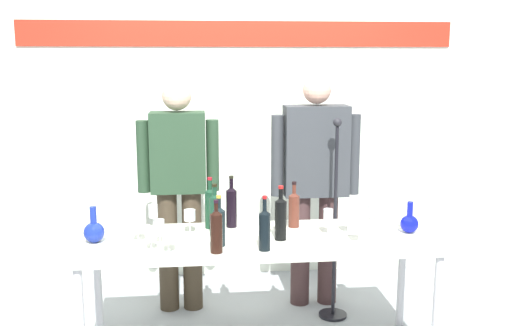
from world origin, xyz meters
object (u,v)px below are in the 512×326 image
at_px(wine_glass_right_1, 349,216).
at_px(wine_glass_right_3, 373,207).
at_px(wine_glass_left_3, 160,227).
at_px(wine_bottle_0, 210,206).
at_px(wine_glass_left_4, 153,212).
at_px(wine_bottle_3, 219,225).
at_px(wine_bottle_4, 281,217).
at_px(wine_glass_left_0, 190,216).
at_px(wine_glass_left_1, 151,234).
at_px(microphone_stand, 334,253).
at_px(presenter_right, 315,175).
at_px(wine_glass_left_2, 138,223).
at_px(wine_glass_right_2, 359,225).
at_px(decanter_blue_left, 94,231).
at_px(wine_glass_left_5, 168,236).
at_px(wine_glass_right_0, 328,216).
at_px(wine_bottle_1, 216,230).
at_px(decanter_blue_right, 410,223).
at_px(presenter_left, 179,183).
at_px(wine_bottle_7, 265,228).
at_px(wine_bottle_2, 294,208).
at_px(wine_bottle_5, 215,213).
at_px(wine_bottle_6, 231,205).
at_px(display_table, 259,247).

height_order(wine_glass_right_1, wine_glass_right_3, wine_glass_right_1).
xyz_separation_m(wine_glass_left_3, wine_glass_right_1, (1.14, 0.10, 0.01)).
bearing_deg(wine_bottle_0, wine_glass_left_4, 175.52).
xyz_separation_m(wine_bottle_3, wine_bottle_4, (0.37, 0.08, 0.01)).
xyz_separation_m(wine_glass_left_4, wine_glass_right_1, (1.20, -0.22, 0.00)).
relative_size(wine_glass_left_0, wine_glass_left_4, 0.96).
distance_m(wine_glass_left_1, microphone_stand, 1.43).
height_order(presenter_right, wine_glass_left_2, presenter_right).
bearing_deg(wine_glass_right_2, decanter_blue_left, 174.29).
bearing_deg(wine_glass_left_5, wine_glass_right_0, 14.34).
xyz_separation_m(wine_bottle_1, wine_bottle_4, (0.39, 0.20, 0.01)).
xyz_separation_m(decanter_blue_left, wine_glass_left_3, (0.38, -0.06, 0.03)).
bearing_deg(wine_glass_right_1, wine_glass_right_3, 47.19).
xyz_separation_m(wine_glass_left_4, wine_glass_right_2, (1.22, -0.41, -0.00)).
bearing_deg(wine_bottle_1, wine_glass_right_2, 6.60).
xyz_separation_m(wine_glass_left_1, wine_glass_left_4, (-0.02, 0.43, 0.01)).
bearing_deg(decanter_blue_right, presenter_left, 152.77).
distance_m(decanter_blue_right, wine_bottle_7, 0.96).
height_order(wine_glass_left_4, wine_glass_right_3, wine_glass_left_4).
bearing_deg(wine_glass_left_3, wine_glass_left_2, 160.56).
bearing_deg(wine_glass_left_1, wine_glass_left_3, 68.21).
bearing_deg(presenter_right, wine_glass_right_2, -84.77).
bearing_deg(wine_glass_left_1, wine_bottle_3, 5.80).
distance_m(wine_bottle_7, wine_glass_right_0, 0.49).
relative_size(wine_glass_left_5, microphone_stand, 0.10).
bearing_deg(wine_bottle_2, wine_glass_left_2, -167.31).
relative_size(wine_bottle_0, wine_glass_left_2, 2.09).
relative_size(presenter_left, wine_glass_left_5, 11.72).
distance_m(wine_glass_left_3, wine_glass_left_4, 0.33).
xyz_separation_m(presenter_left, wine_bottle_7, (0.50, -0.97, -0.06)).
distance_m(wine_bottle_7, microphone_stand, 1.01).
relative_size(wine_bottle_5, wine_bottle_7, 1.02).
height_order(wine_glass_left_3, wine_glass_left_5, wine_glass_left_3).
bearing_deg(wine_bottle_1, wine_bottle_4, 26.89).
bearing_deg(wine_bottle_3, wine_glass_left_5, -161.42).
distance_m(wine_bottle_3, wine_glass_left_0, 0.31).
relative_size(wine_bottle_7, wine_glass_left_5, 2.22).
bearing_deg(decanter_blue_left, wine_bottle_3, -10.14).
bearing_deg(wine_glass_left_5, wine_glass_left_3, 109.16).
bearing_deg(microphone_stand, wine_bottle_6, -161.89).
height_order(wine_glass_left_0, wine_glass_left_3, wine_glass_left_0).
bearing_deg(wine_glass_right_2, wine_glass_left_3, 175.40).
xyz_separation_m(decanter_blue_left, wine_glass_right_1, (1.53, 0.04, 0.04)).
distance_m(presenter_right, wine_glass_right_3, 0.55).
bearing_deg(decanter_blue_right, wine_glass_right_0, 177.94).
height_order(wine_bottle_0, wine_glass_left_1, wine_bottle_0).
distance_m(presenter_right, wine_glass_left_1, 1.44).
relative_size(display_table, wine_glass_right_2, 14.35).
distance_m(wine_glass_right_1, wine_glass_right_2, 0.20).
relative_size(wine_bottle_4, wine_glass_right_0, 2.04).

